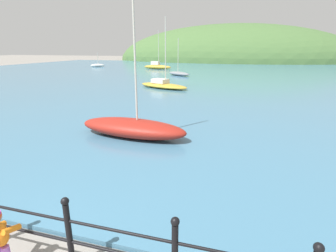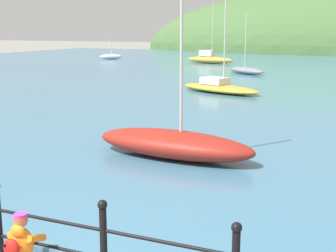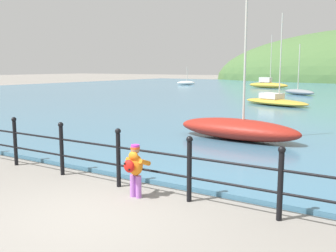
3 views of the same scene
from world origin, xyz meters
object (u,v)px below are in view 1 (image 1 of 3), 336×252
(boat_white_sailboat, at_px, (132,128))
(boat_green_fishing, at_px, (179,73))
(boat_nearest_quay, at_px, (163,85))
(boat_far_left, at_px, (98,65))
(boat_far_right, at_px, (157,66))

(boat_white_sailboat, bearing_deg, boat_green_fishing, 99.48)
(boat_nearest_quay, distance_m, boat_far_left, 27.06)
(boat_white_sailboat, bearing_deg, boat_far_right, 106.81)
(boat_nearest_quay, distance_m, boat_green_fishing, 10.04)
(boat_white_sailboat, height_order, boat_nearest_quay, boat_nearest_quay)
(boat_far_left, relative_size, boat_green_fishing, 0.56)
(boat_white_sailboat, bearing_deg, boat_nearest_quay, 101.93)
(boat_white_sailboat, xyz_separation_m, boat_nearest_quay, (-2.54, 12.03, -0.10))
(boat_far_right, bearing_deg, boat_nearest_quay, -70.17)
(boat_far_right, height_order, boat_far_left, boat_far_right)
(boat_nearest_quay, bearing_deg, boat_white_sailboat, -78.07)
(boat_far_left, xyz_separation_m, boat_green_fishing, (16.87, -10.24, -0.01))
(boat_nearest_quay, height_order, boat_far_left, boat_nearest_quay)
(boat_far_left, bearing_deg, boat_white_sailboat, -57.50)
(boat_far_right, bearing_deg, boat_green_fishing, -57.17)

